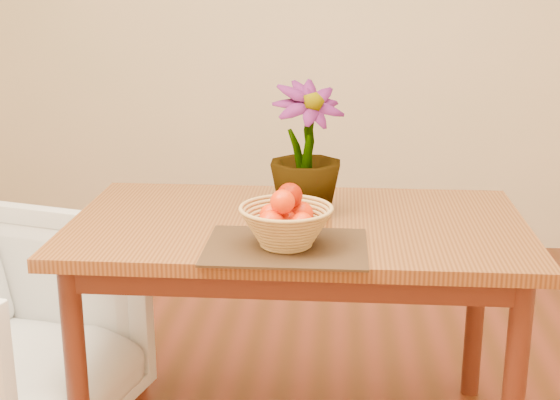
{
  "coord_description": "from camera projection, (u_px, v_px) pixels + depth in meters",
  "views": [
    {
      "loc": [
        0.13,
        -1.99,
        1.48
      ],
      "look_at": [
        -0.04,
        0.07,
        0.88
      ],
      "focal_mm": 50.0,
      "sensor_mm": 36.0,
      "label": 1
    }
  ],
  "objects": [
    {
      "name": "placemat",
      "position": [
        286.0,
        247.0,
        2.16
      ],
      "size": [
        0.45,
        0.34,
        0.01
      ],
      "primitive_type": "cube",
      "rotation": [
        0.0,
        0.0,
        0.0
      ],
      "color": "#321F12",
      "rests_on": "table"
    },
    {
      "name": "orange_pile",
      "position": [
        287.0,
        210.0,
        2.13
      ],
      "size": [
        0.15,
        0.16,
        0.13
      ],
      "rotation": [
        0.0,
        0.0,
        0.26
      ],
      "color": "red",
      "rests_on": "wicker_basket"
    },
    {
      "name": "wicker_basket",
      "position": [
        286.0,
        228.0,
        2.14
      ],
      "size": [
        0.26,
        0.26,
        0.11
      ],
      "color": "tan",
      "rests_on": "placemat"
    },
    {
      "name": "wall_back",
      "position": [
        320.0,
        0.0,
        4.1
      ],
      "size": [
        4.0,
        0.02,
        2.7
      ],
      "primitive_type": "cube",
      "color": "beige",
      "rests_on": "floor"
    },
    {
      "name": "table",
      "position": [
        298.0,
        247.0,
        2.43
      ],
      "size": [
        1.4,
        0.8,
        0.75
      ],
      "color": "brown",
      "rests_on": "floor"
    },
    {
      "name": "potted_plant",
      "position": [
        306.0,
        149.0,
        2.42
      ],
      "size": [
        0.32,
        0.32,
        0.41
      ],
      "primitive_type": "imported",
      "rotation": [
        0.0,
        0.0,
        0.51
      ],
      "color": "#1A4A15",
      "rests_on": "table"
    }
  ]
}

